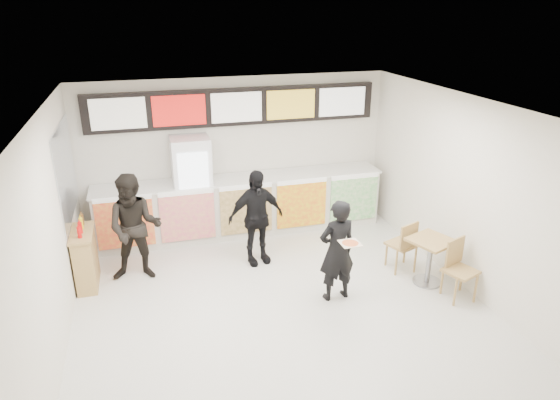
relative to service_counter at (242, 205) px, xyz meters
name	(u,v)px	position (x,y,z in m)	size (l,w,h in m)	color
floor	(288,320)	(0.00, -3.09, -0.57)	(7.00, 7.00, 0.00)	beige
ceiling	(289,114)	(0.00, -3.09, 2.43)	(7.00, 7.00, 0.00)	white
wall_back	(237,154)	(0.00, 0.41, 0.93)	(6.00, 6.00, 0.00)	silver
wall_left	(45,254)	(-3.00, -3.09, 0.93)	(7.00, 7.00, 0.00)	silver
wall_right	(481,202)	(3.00, -3.09, 0.93)	(7.00, 7.00, 0.00)	silver
service_counter	(242,205)	(0.00, 0.00, 0.00)	(5.56, 0.77, 1.14)	silver
menu_board	(236,107)	(0.00, 0.32, 1.88)	(5.50, 0.14, 0.70)	black
drinks_fridge	(193,189)	(-0.93, 0.02, 0.43)	(0.70, 0.67, 2.00)	white
mirror_panel	(66,171)	(-2.99, -0.64, 1.18)	(0.01, 2.00, 1.50)	#B2B7BF
customer_main	(337,251)	(0.88, -2.72, 0.24)	(0.59, 0.39, 1.62)	black
customer_left	(135,228)	(-2.02, -1.26, 0.33)	(0.88, 0.68, 1.80)	black
customer_mid	(256,217)	(-0.02, -1.26, 0.27)	(0.99, 0.41, 1.69)	black
pizza_slice	(350,243)	(0.88, -3.17, 0.58)	(0.36, 0.36, 0.02)	beige
cafe_table	(430,253)	(2.49, -2.72, -0.03)	(0.97, 1.63, 0.92)	tan
condiment_ledge	(86,258)	(-2.82, -1.26, -0.09)	(0.34, 0.84, 1.12)	tan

